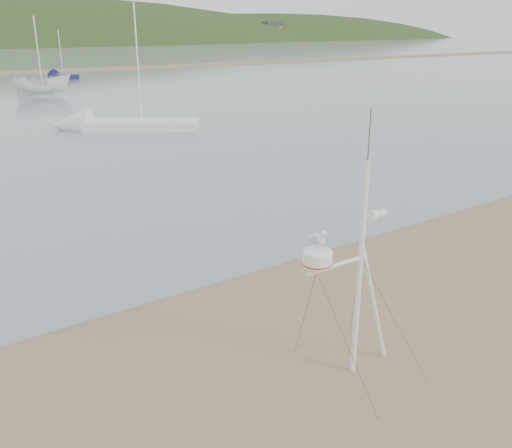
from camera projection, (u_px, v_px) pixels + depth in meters
ground at (204, 434)px, 7.66m from camera, size 560.00×560.00×0.00m
mast_rig at (356, 317)px, 8.66m from camera, size 1.94×2.07×4.38m
boat_white at (40, 67)px, 44.42m from camera, size 2.08×2.05×4.65m
sailboat_white_near at (100, 125)px, 30.30m from camera, size 7.98×6.17×8.13m
sailboat_blue_far at (57, 75)px, 61.95m from camera, size 2.74×5.83×5.68m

